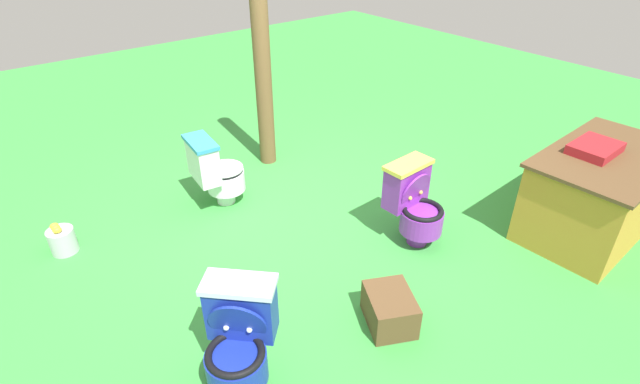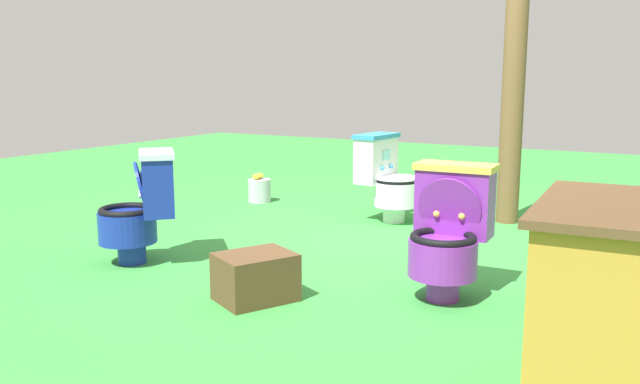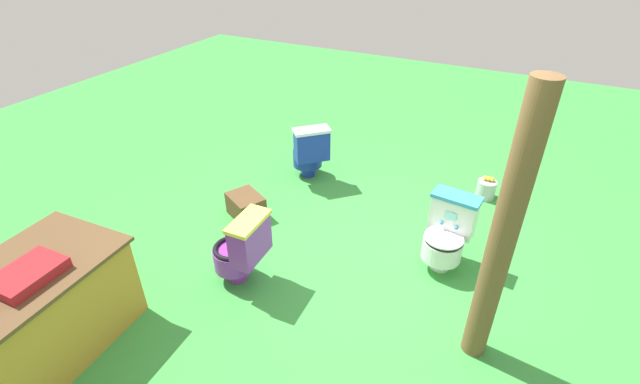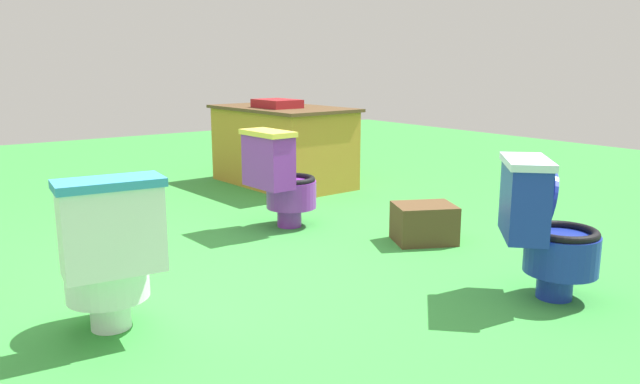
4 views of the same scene
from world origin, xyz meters
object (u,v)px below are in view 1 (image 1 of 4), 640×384
object	(u,v)px
toilet_blue	(239,338)
wooden_post	(263,68)
toilet_white	(216,171)
lemon_bucket	(62,240)
toilet_purple	(415,203)
small_crate	(390,309)
vendor_table	(598,192)

from	to	relation	value
toilet_blue	wooden_post	distance (m)	3.05
toilet_white	lemon_bucket	bearing A→B (deg)	-90.18
toilet_purple	lemon_bucket	bearing A→B (deg)	-37.50
toilet_white	toilet_purple	bearing A→B (deg)	40.52
toilet_purple	small_crate	bearing A→B (deg)	31.32
toilet_white	lemon_bucket	world-z (taller)	toilet_white
lemon_bucket	vendor_table	bearing A→B (deg)	145.54
toilet_blue	toilet_white	size ratio (longest dim) A/B	1.00
toilet_blue	wooden_post	world-z (taller)	wooden_post
toilet_blue	lemon_bucket	size ratio (longest dim) A/B	2.63
vendor_table	lemon_bucket	xyz separation A→B (m)	(3.86, -2.65, -0.28)
wooden_post	small_crate	xyz separation A→B (m)	(0.69, 2.63, -0.96)
toilet_blue	toilet_white	bearing A→B (deg)	-68.97
toilet_purple	small_crate	size ratio (longest dim) A/B	1.83
toilet_white	wooden_post	xyz separation A→B (m)	(-0.89, -0.46, 0.72)
lemon_bucket	toilet_purple	bearing A→B (deg)	144.92
vendor_table	lemon_bucket	world-z (taller)	vendor_table
vendor_table	lemon_bucket	distance (m)	4.69
wooden_post	lemon_bucket	bearing A→B (deg)	7.47
vendor_table	wooden_post	bearing A→B (deg)	-62.05
toilet_blue	lemon_bucket	bearing A→B (deg)	-30.06
toilet_white	vendor_table	distance (m)	3.49
toilet_purple	toilet_white	size ratio (longest dim) A/B	1.00
toilet_purple	toilet_white	world-z (taller)	same
wooden_post	small_crate	world-z (taller)	wooden_post
small_crate	lemon_bucket	world-z (taller)	lemon_bucket
vendor_table	toilet_blue	bearing A→B (deg)	-9.65
toilet_purple	lemon_bucket	xyz separation A→B (m)	(2.48, -1.74, -0.26)
toilet_purple	lemon_bucket	distance (m)	3.04
toilet_purple	toilet_white	xyz separation A→B (m)	(1.07, -1.58, -0.00)
vendor_table	lemon_bucket	size ratio (longest dim) A/B	5.44
toilet_purple	wooden_post	bearing A→B (deg)	-87.32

